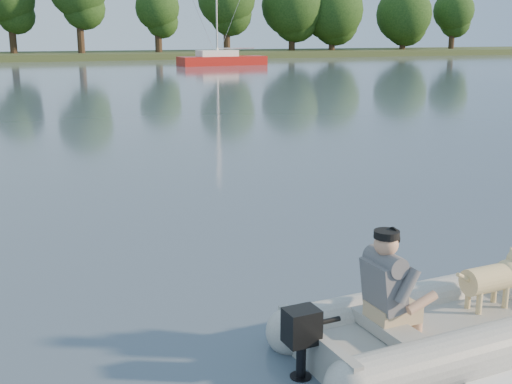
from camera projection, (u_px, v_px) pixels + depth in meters
name	position (u px, v px, depth m)	size (l,w,h in m)	color
water	(319.00, 325.00, 6.01)	(160.00, 160.00, 0.00)	slate
shore_bank	(41.00, 57.00, 62.33)	(160.00, 12.00, 0.70)	#47512D
treeline	(119.00, 4.00, 62.82)	(90.84, 7.35, 9.27)	#332316
dinghy	(444.00, 289.00, 5.57)	(3.95, 2.60, 1.19)	#969691
man	(386.00, 281.00, 5.32)	(0.62, 0.53, 0.92)	#5A5A5E
dog	(488.00, 283.00, 5.85)	(0.79, 0.28, 0.53)	tan
outboard_motor	(301.00, 347.00, 5.05)	(0.35, 0.25, 0.67)	black
sailboat	(221.00, 60.00, 51.41)	(7.26, 2.81, 9.74)	#A01812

